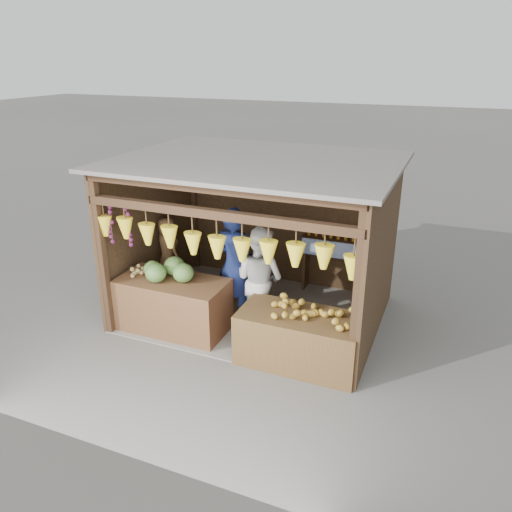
{
  "coord_description": "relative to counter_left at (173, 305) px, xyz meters",
  "views": [
    {
      "loc": [
        2.88,
        -7.01,
        4.14
      ],
      "look_at": [
        0.03,
        -0.1,
        1.11
      ],
      "focal_mm": 35.0,
      "sensor_mm": 36.0,
      "label": 1
    }
  ],
  "objects": [
    {
      "name": "woman_standing",
      "position": [
        1.26,
        0.55,
        0.43
      ],
      "size": [
        0.98,
        0.85,
        1.74
      ],
      "primitive_type": "imported",
      "rotation": [
        0.0,
        0.0,
        2.88
      ],
      "color": "silver",
      "rests_on": "ground"
    },
    {
      "name": "counter_left",
      "position": [
        0.0,
        0.0,
        0.0
      ],
      "size": [
        1.73,
        0.85,
        0.87
      ],
      "primitive_type": "cube",
      "color": "#4B2A19",
      "rests_on": "ground"
    },
    {
      "name": "counter_right",
      "position": [
        2.15,
        -0.14,
        -0.05
      ],
      "size": [
        1.73,
        0.85,
        0.77
      ],
      "primitive_type": "cube",
      "color": "#472E17",
      "rests_on": "ground"
    },
    {
      "name": "tanfruit_pile",
      "position": [
        -0.6,
        -0.01,
        0.5
      ],
      "size": [
        0.34,
        0.4,
        0.13
      ],
      "primitive_type": null,
      "color": "tan",
      "rests_on": "counter_left"
    },
    {
      "name": "vendor_seated",
      "position": [
        -0.73,
        1.07,
        0.47
      ],
      "size": [
        0.67,
        0.58,
        1.16
      ],
      "primitive_type": "imported",
      "rotation": [
        0.0,
        0.0,
        2.69
      ],
      "color": "brown",
      "rests_on": "stool"
    },
    {
      "name": "stool",
      "position": [
        -0.73,
        1.07,
        -0.27
      ],
      "size": [
        0.34,
        0.34,
        0.32
      ],
      "primitive_type": "cube",
      "color": "black",
      "rests_on": "ground"
    },
    {
      "name": "back_shelf",
      "position": [
        2.09,
        2.26,
        0.44
      ],
      "size": [
        1.25,
        0.32,
        1.32
      ],
      "color": "#382314",
      "rests_on": "ground"
    },
    {
      "name": "man_standing",
      "position": [
        0.78,
        0.67,
        0.55
      ],
      "size": [
        0.75,
        0.53,
        1.96
      ],
      "primitive_type": "imported",
      "rotation": [
        0.0,
        0.0,
        3.06
      ],
      "color": "#131D48",
      "rests_on": "ground"
    },
    {
      "name": "stall_structure",
      "position": [
        1.0,
        0.93,
        1.23
      ],
      "size": [
        4.3,
        3.3,
        2.66
      ],
      "color": "slate",
      "rests_on": "ground"
    },
    {
      "name": "ground",
      "position": [
        1.04,
        0.97,
        -0.43
      ],
      "size": [
        80.0,
        80.0,
        0.0
      ],
      "primitive_type": "plane",
      "color": "#514F49",
      "rests_on": "ground"
    },
    {
      "name": "melon_pile",
      "position": [
        -0.11,
        0.03,
        0.59
      ],
      "size": [
        1.0,
        0.5,
        0.32
      ],
      "primitive_type": null,
      "color": "#1E4713",
      "rests_on": "counter_left"
    },
    {
      "name": "mango_pile",
      "position": [
        2.25,
        -0.16,
        0.45
      ],
      "size": [
        1.4,
        0.64,
        0.22
      ],
      "primitive_type": null,
      "color": "#AD5617",
      "rests_on": "counter_right"
    }
  ]
}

